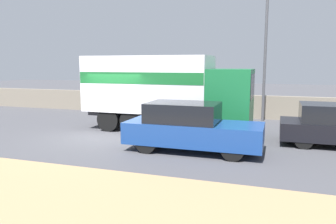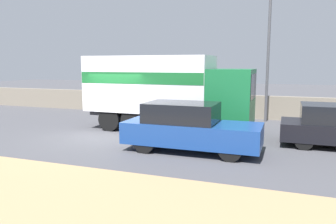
# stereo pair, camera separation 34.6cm
# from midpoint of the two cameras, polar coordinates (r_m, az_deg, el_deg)

# --- Properties ---
(ground_plane) EXTENTS (80.00, 80.00, 0.00)m
(ground_plane) POSITION_cam_midpoint_polar(r_m,az_deg,el_deg) (13.67, -11.43, -4.12)
(ground_plane) COLOR #47474C
(stone_wall_backdrop) EXTENTS (60.00, 0.35, 1.25)m
(stone_wall_backdrop) POSITION_cam_midpoint_polar(r_m,az_deg,el_deg) (19.39, -1.91, 1.55)
(stone_wall_backdrop) COLOR gray
(stone_wall_backdrop) RESTS_ON ground_plane
(street_lamp) EXTENTS (0.56, 0.28, 8.19)m
(street_lamp) POSITION_cam_midpoint_polar(r_m,az_deg,el_deg) (17.45, 16.18, 13.76)
(street_lamp) COLOR #4C4C51
(street_lamp) RESTS_ON ground_plane
(box_truck) EXTENTS (7.24, 2.38, 3.26)m
(box_truck) POSITION_cam_midpoint_polar(r_m,az_deg,el_deg) (14.36, -1.53, 4.33)
(box_truck) COLOR #196B38
(box_truck) RESTS_ON ground_plane
(car_hatchback) EXTENTS (4.54, 1.74, 1.63)m
(car_hatchback) POSITION_cam_midpoint_polar(r_m,az_deg,el_deg) (11.00, 3.03, -2.68)
(car_hatchback) COLOR navy
(car_hatchback) RESTS_ON ground_plane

